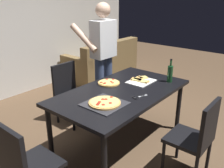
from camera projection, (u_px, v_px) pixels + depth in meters
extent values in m
plane|color=brown|center=(121.00, 142.00, 3.29)|extent=(12.00, 12.00, 0.00)
cube|color=silver|center=(5.00, 21.00, 4.34)|extent=(6.40, 0.10, 2.80)
cube|color=black|center=(121.00, 92.00, 3.03)|extent=(1.77, 0.99, 0.04)
cylinder|color=black|center=(104.00, 164.00, 2.34)|extent=(0.06, 0.06, 0.71)
cylinder|color=black|center=(179.00, 107.00, 3.50)|extent=(0.06, 0.06, 0.71)
cylinder|color=black|center=(50.00, 134.00, 2.83)|extent=(0.06, 0.06, 0.71)
cylinder|color=black|center=(131.00, 92.00, 3.99)|extent=(0.06, 0.06, 0.71)
cube|color=black|center=(188.00, 139.00, 2.60)|extent=(0.42, 0.42, 0.04)
cube|color=black|center=(209.00, 124.00, 2.40)|extent=(0.42, 0.04, 0.45)
cylinder|color=black|center=(178.00, 143.00, 2.92)|extent=(0.04, 0.04, 0.41)
cylinder|color=black|center=(163.00, 158.00, 2.66)|extent=(0.04, 0.04, 0.41)
cylinder|color=black|center=(208.00, 155.00, 2.71)|extent=(0.04, 0.04, 0.41)
cube|color=black|center=(73.00, 96.00, 3.67)|extent=(0.42, 0.42, 0.04)
cube|color=black|center=(64.00, 78.00, 3.69)|extent=(0.42, 0.04, 0.45)
cylinder|color=black|center=(73.00, 118.00, 3.51)|extent=(0.04, 0.04, 0.41)
cylinder|color=black|center=(91.00, 109.00, 3.77)|extent=(0.04, 0.04, 0.41)
cylinder|color=black|center=(57.00, 110.00, 3.73)|extent=(0.04, 0.04, 0.41)
cylinder|color=black|center=(75.00, 102.00, 3.98)|extent=(0.04, 0.04, 0.41)
cube|color=black|center=(34.00, 165.00, 2.21)|extent=(0.42, 0.42, 0.04)
cube|color=black|center=(10.00, 152.00, 1.99)|extent=(0.04, 0.42, 0.45)
cylinder|color=black|center=(41.00, 167.00, 2.53)|extent=(0.04, 0.04, 0.41)
cube|color=brown|center=(101.00, 68.00, 5.81)|extent=(1.71, 0.87, 0.40)
cube|color=brown|center=(112.00, 52.00, 5.46)|extent=(1.70, 0.22, 0.45)
cube|color=brown|center=(121.00, 50.00, 6.25)|extent=(0.17, 0.85, 0.20)
cube|color=brown|center=(76.00, 62.00, 5.15)|extent=(0.17, 0.85, 0.20)
cylinder|color=#38476B|center=(108.00, 84.00, 4.01)|extent=(0.14, 0.14, 0.95)
cylinder|color=#38476B|center=(100.00, 88.00, 3.87)|extent=(0.14, 0.14, 0.95)
cube|color=white|center=(103.00, 39.00, 3.67)|extent=(0.38, 0.22, 0.55)
sphere|color=#E0B293|center=(103.00, 10.00, 3.53)|extent=(0.22, 0.22, 0.22)
cylinder|color=#E0B293|center=(104.00, 34.00, 3.94)|extent=(0.09, 0.50, 0.39)
cylinder|color=#E0B293|center=(84.00, 38.00, 3.60)|extent=(0.09, 0.50, 0.39)
cube|color=#2D2D33|center=(105.00, 104.00, 2.65)|extent=(0.41, 0.41, 0.01)
cylinder|color=tan|center=(105.00, 103.00, 2.65)|extent=(0.35, 0.35, 0.02)
cylinder|color=#EACC6B|center=(105.00, 102.00, 2.64)|extent=(0.31, 0.31, 0.01)
cylinder|color=#B22819|center=(111.00, 97.00, 2.75)|extent=(0.04, 0.04, 0.00)
cylinder|color=#B22819|center=(98.00, 105.00, 2.56)|extent=(0.04, 0.04, 0.00)
cylinder|color=#B22819|center=(98.00, 103.00, 2.59)|extent=(0.04, 0.04, 0.00)
cylinder|color=#B22819|center=(106.00, 99.00, 2.69)|extent=(0.04, 0.04, 0.00)
cylinder|color=#B22819|center=(110.00, 103.00, 2.60)|extent=(0.04, 0.04, 0.00)
cylinder|color=#B22819|center=(103.00, 99.00, 2.69)|extent=(0.04, 0.04, 0.00)
cylinder|color=#B22819|center=(103.00, 105.00, 2.56)|extent=(0.04, 0.04, 0.00)
cylinder|color=#B22819|center=(100.00, 102.00, 2.63)|extent=(0.04, 0.04, 0.00)
cube|color=white|center=(141.00, 81.00, 3.31)|extent=(0.36, 0.28, 0.01)
cube|color=#EACC6B|center=(138.00, 78.00, 3.39)|extent=(0.15, 0.10, 0.02)
cube|color=tan|center=(141.00, 77.00, 3.43)|extent=(0.03, 0.09, 0.02)
cube|color=#EACC6B|center=(143.00, 81.00, 3.28)|extent=(0.10, 0.15, 0.02)
cube|color=tan|center=(147.00, 82.00, 3.25)|extent=(0.09, 0.03, 0.02)
cube|color=#EACC6B|center=(137.00, 80.00, 3.34)|extent=(0.12, 0.16, 0.02)
cube|color=tan|center=(132.00, 79.00, 3.36)|extent=(0.09, 0.05, 0.02)
cube|color=#EACC6B|center=(142.00, 78.00, 3.42)|extent=(0.17, 0.15, 0.02)
cube|color=tan|center=(138.00, 78.00, 3.39)|extent=(0.06, 0.09, 0.02)
cylinder|color=#194723|center=(170.00, 74.00, 3.28)|extent=(0.07, 0.07, 0.22)
cylinder|color=#194723|center=(171.00, 63.00, 3.22)|extent=(0.03, 0.03, 0.08)
cylinder|color=black|center=(171.00, 60.00, 3.21)|extent=(0.03, 0.03, 0.02)
cube|color=silver|center=(143.00, 96.00, 2.85)|extent=(0.12, 0.04, 0.01)
cube|color=silver|center=(143.00, 96.00, 2.85)|extent=(0.11, 0.07, 0.01)
torus|color=black|center=(134.00, 97.00, 2.82)|extent=(0.06, 0.06, 0.01)
torus|color=black|center=(136.00, 98.00, 2.79)|extent=(0.06, 0.06, 0.01)
cylinder|color=tan|center=(109.00, 83.00, 3.25)|extent=(0.29, 0.29, 0.02)
cylinder|color=#EACC6B|center=(109.00, 82.00, 3.24)|extent=(0.26, 0.26, 0.01)
cylinder|color=#B22819|center=(104.00, 84.00, 3.18)|extent=(0.04, 0.04, 0.00)
cylinder|color=#B22819|center=(107.00, 79.00, 3.34)|extent=(0.04, 0.04, 0.00)
cylinder|color=#B22819|center=(113.00, 83.00, 3.21)|extent=(0.04, 0.04, 0.00)
cylinder|color=#B22819|center=(105.00, 83.00, 3.20)|extent=(0.04, 0.04, 0.00)
cylinder|color=#B22819|center=(101.00, 82.00, 3.22)|extent=(0.04, 0.04, 0.00)
cylinder|color=#B22819|center=(113.00, 79.00, 3.33)|extent=(0.04, 0.04, 0.00)
cylinder|color=#B22819|center=(111.00, 82.00, 3.25)|extent=(0.04, 0.04, 0.00)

